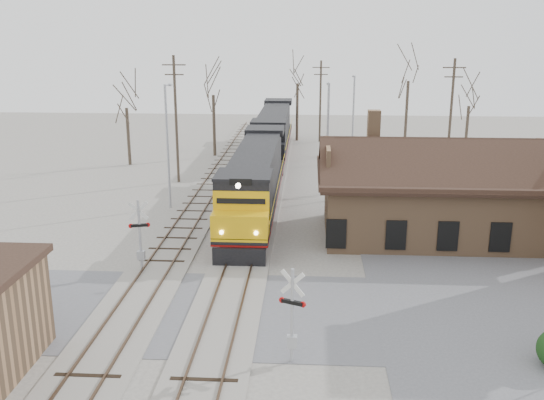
{
  "coord_description": "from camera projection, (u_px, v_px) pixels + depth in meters",
  "views": [
    {
      "loc": [
        3.84,
        -26.03,
        12.87
      ],
      "look_at": [
        1.64,
        9.0,
        3.02
      ],
      "focal_mm": 40.0,
      "sensor_mm": 36.0,
      "label": 1
    }
  ],
  "objects": [
    {
      "name": "utility_pole_c",
      "position": [
        451.0,
        116.0,
        53.76
      ],
      "size": [
        2.0,
        0.24,
        10.56
      ],
      "color": "#382D23",
      "rests_on": "ground"
    },
    {
      "name": "locomotive_trailing",
      "position": [
        273.0,
        131.0,
        64.28
      ],
      "size": [
        3.24,
        21.69,
        4.56
      ],
      "color": "black",
      "rests_on": "ground"
    },
    {
      "name": "crossbuck_far",
      "position": [
        140.0,
        238.0,
        33.09
      ],
      "size": [
        1.14,
        0.39,
        4.08
      ],
      "rotation": [
        0.0,
        0.0,
        3.42
      ],
      "color": "#A5A8AD",
      "rests_on": "ground"
    },
    {
      "name": "utility_pole_a",
      "position": [
        176.0,
        117.0,
        51.83
      ],
      "size": [
        2.0,
        0.24,
        10.89
      ],
      "color": "#382D23",
      "rests_on": "ground"
    },
    {
      "name": "utility_pole_b",
      "position": [
        320.0,
        100.0,
        71.34
      ],
      "size": [
        2.0,
        0.24,
        9.52
      ],
      "color": "#382D23",
      "rests_on": "ground"
    },
    {
      "name": "depot",
      "position": [
        435.0,
        199.0,
        38.88
      ],
      "size": [
        15.2,
        9.31,
        7.9
      ],
      "color": "#906B4A",
      "rests_on": "ground"
    },
    {
      "name": "tree_c",
      "position": [
        298.0,
        74.0,
        71.36
      ],
      "size": [
        4.55,
        4.55,
        11.14
      ],
      "color": "#382D23",
      "rests_on": "ground"
    },
    {
      "name": "streetlight_a",
      "position": [
        168.0,
        140.0,
        44.37
      ],
      "size": [
        0.25,
        2.04,
        9.16
      ],
      "color": "#A5A8AD",
      "rests_on": "ground"
    },
    {
      "name": "streetlight_b",
      "position": [
        328.0,
        136.0,
        46.08
      ],
      "size": [
        0.25,
        2.04,
        9.11
      ],
      "color": "#A5A8AD",
      "rests_on": "ground"
    },
    {
      "name": "streetlight_c",
      "position": [
        353.0,
        114.0,
        60.59
      ],
      "size": [
        0.25,
        2.04,
        8.59
      ],
      "color": "#A5A8AD",
      "rests_on": "ground"
    },
    {
      "name": "track_main",
      "position": [
        254.0,
        217.0,
        43.11
      ],
      "size": [
        3.4,
        90.0,
        0.24
      ],
      "color": "#A6A196",
      "rests_on": "ground"
    },
    {
      "name": "track_siding",
      "position": [
        192.0,
        216.0,
        43.39
      ],
      "size": [
        3.4,
        90.0,
        0.24
      ],
      "color": "#A6A196",
      "rests_on": "ground"
    },
    {
      "name": "ground",
      "position": [
        226.0,
        312.0,
        28.72
      ],
      "size": [
        140.0,
        140.0,
        0.0
      ],
      "primitive_type": "plane",
      "color": "#A6A196",
      "rests_on": "ground"
    },
    {
      "name": "crossbuck_near",
      "position": [
        292.0,
        319.0,
        23.87
      ],
      "size": [
        1.09,
        0.52,
        4.02
      ],
      "rotation": [
        0.0,
        0.0,
        -0.4
      ],
      "color": "#A5A8AD",
      "rests_on": "ground"
    },
    {
      "name": "road",
      "position": [
        226.0,
        311.0,
        28.71
      ],
      "size": [
        60.0,
        9.0,
        0.03
      ],
      "primitive_type": "cube",
      "color": "#59595E",
      "rests_on": "ground"
    },
    {
      "name": "tree_b",
      "position": [
        213.0,
        85.0,
        62.05
      ],
      "size": [
        4.3,
        4.3,
        10.55
      ],
      "color": "#382D23",
      "rests_on": "ground"
    },
    {
      "name": "locomotive_lead",
      "position": [
        255.0,
        181.0,
        43.18
      ],
      "size": [
        3.24,
        21.69,
        4.82
      ],
      "color": "black",
      "rests_on": "ground"
    },
    {
      "name": "tree_a",
      "position": [
        126.0,
        98.0,
        58.46
      ],
      "size": [
        3.75,
        3.75,
        9.18
      ],
      "color": "#382D23",
      "rests_on": "ground"
    },
    {
      "name": "tree_e",
      "position": [
        470.0,
        98.0,
        63.43
      ],
      "size": [
        3.47,
        3.47,
        8.5
      ],
      "color": "#382D23",
      "rests_on": "ground"
    },
    {
      "name": "tree_d",
      "position": [
        409.0,
        70.0,
        66.56
      ],
      "size": [
        4.99,
        4.99,
        12.22
      ],
      "color": "#382D23",
      "rests_on": "ground"
    }
  ]
}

